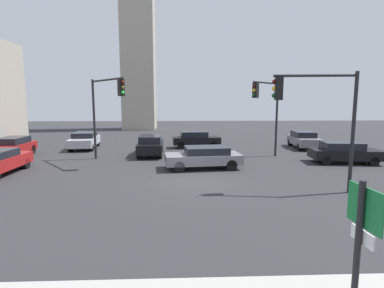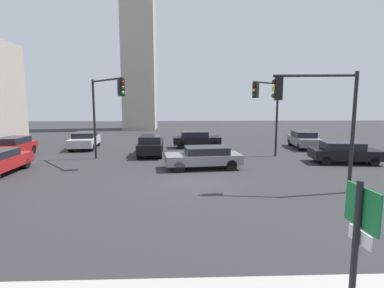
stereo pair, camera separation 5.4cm
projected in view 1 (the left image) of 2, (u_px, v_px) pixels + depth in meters
The scene contains 13 objects.
ground_plane at pixel (195, 181), 15.52m from camera, with size 99.75×99.75×0.00m, color #2D2D30.
direction_sign at pixel (359, 245), 4.60m from camera, with size 0.14×0.80×2.73m.
traffic_light_0 at pixel (317, 106), 13.15m from camera, with size 3.61×0.66×5.33m.
traffic_light_1 at pixel (106, 101), 19.59m from camera, with size 2.85×3.50×5.58m.
traffic_light_2 at pixel (267, 103), 21.17m from camera, with size 2.46×2.34×5.50m.
car_0 at pixel (344, 152), 20.02m from camera, with size 4.52×2.46×1.40m.
car_1 at pixel (304, 139), 26.54m from camera, with size 2.19×4.35×1.46m.
car_3 at pixel (196, 139), 26.76m from camera, with size 4.25×2.04×1.44m.
car_4 at pixel (85, 140), 26.30m from camera, with size 2.40×4.68×1.42m.
car_5 at pixel (12, 147), 22.23m from camera, with size 1.80×4.30×1.45m.
car_6 at pixel (204, 157), 18.34m from camera, with size 4.74×2.43×1.34m.
car_7 at pixel (151, 145), 22.93m from camera, with size 1.92×4.49×1.53m.
skyline_tower at pixel (138, 41), 43.69m from camera, with size 4.63×4.63×25.67m, color #A89E8E.
Camera 1 is at (-0.76, -15.09, 4.03)m, focal length 28.25 mm.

